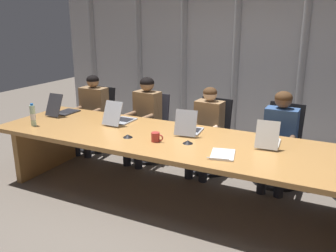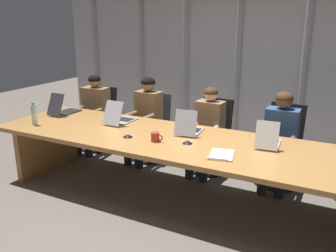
{
  "view_description": "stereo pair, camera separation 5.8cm",
  "coord_description": "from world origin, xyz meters",
  "px_view_note": "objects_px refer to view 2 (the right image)",
  "views": [
    {
      "loc": [
        1.56,
        -3.36,
        1.99
      ],
      "look_at": [
        -0.15,
        0.09,
        0.83
      ],
      "focal_mm": 38.2,
      "sensor_mm": 36.0,
      "label": 1
    },
    {
      "loc": [
        1.61,
        -3.34,
        1.99
      ],
      "look_at": [
        -0.15,
        0.09,
        0.83
      ],
      "focal_mm": 38.2,
      "sensor_mm": 36.0,
      "label": 2
    }
  ],
  "objects_px": {
    "person_left_mid": "(145,114)",
    "laptop_center": "(189,128)",
    "spiral_notepad": "(222,155)",
    "water_bottle_secondary": "(34,115)",
    "laptop_right_mid": "(268,140)",
    "office_chair_left_mid": "(152,134)",
    "office_chair_center": "(211,143)",
    "coffee_mug_near": "(155,137)",
    "office_chair_left_end": "(99,125)",
    "conference_mic_left_side": "(128,136)",
    "person_center": "(207,126)",
    "person_right_mid": "(280,134)",
    "person_left_end": "(93,108)",
    "laptop_left_end": "(64,109)",
    "laptop_left_mid": "(120,118)",
    "conference_mic_middle": "(187,142)",
    "office_chair_right_mid": "(280,154)"
  },
  "relations": [
    {
      "from": "person_center",
      "to": "conference_mic_left_side",
      "type": "height_order",
      "value": "person_center"
    },
    {
      "from": "person_left_end",
      "to": "person_right_mid",
      "type": "height_order",
      "value": "same"
    },
    {
      "from": "laptop_left_end",
      "to": "office_chair_left_end",
      "type": "distance_m",
      "value": 0.87
    },
    {
      "from": "office_chair_center",
      "to": "laptop_left_end",
      "type": "bearing_deg",
      "value": -63.85
    },
    {
      "from": "laptop_left_end",
      "to": "conference_mic_left_side",
      "type": "height_order",
      "value": "laptop_left_end"
    },
    {
      "from": "laptop_left_end",
      "to": "conference_mic_middle",
      "type": "bearing_deg",
      "value": -99.49
    },
    {
      "from": "laptop_left_mid",
      "to": "person_left_end",
      "type": "height_order",
      "value": "person_left_end"
    },
    {
      "from": "office_chair_left_mid",
      "to": "person_left_end",
      "type": "xyz_separation_m",
      "value": [
        -0.95,
        -0.16,
        0.31
      ]
    },
    {
      "from": "coffee_mug_near",
      "to": "person_left_mid",
      "type": "bearing_deg",
      "value": 125.7
    },
    {
      "from": "water_bottle_secondary",
      "to": "spiral_notepad",
      "type": "relative_size",
      "value": 0.81
    },
    {
      "from": "person_center",
      "to": "person_right_mid",
      "type": "xyz_separation_m",
      "value": [
        0.93,
        0.01,
        0.03
      ]
    },
    {
      "from": "office_chair_left_end",
      "to": "office_chair_right_mid",
      "type": "bearing_deg",
      "value": 93.94
    },
    {
      "from": "spiral_notepad",
      "to": "coffee_mug_near",
      "type": "bearing_deg",
      "value": 161.55
    },
    {
      "from": "laptop_center",
      "to": "office_chair_right_mid",
      "type": "height_order",
      "value": "laptop_center"
    },
    {
      "from": "laptop_left_mid",
      "to": "spiral_notepad",
      "type": "xyz_separation_m",
      "value": [
        1.52,
        -0.51,
        -0.05
      ]
    },
    {
      "from": "office_chair_left_end",
      "to": "laptop_right_mid",
      "type": "bearing_deg",
      "value": 78.12
    },
    {
      "from": "spiral_notepad",
      "to": "laptop_right_mid",
      "type": "bearing_deg",
      "value": 43.19
    },
    {
      "from": "office_chair_center",
      "to": "office_chair_left_mid",
      "type": "bearing_deg",
      "value": -85.7
    },
    {
      "from": "laptop_center",
      "to": "water_bottle_secondary",
      "type": "distance_m",
      "value": 1.91
    },
    {
      "from": "office_chair_center",
      "to": "conference_mic_middle",
      "type": "xyz_separation_m",
      "value": [
        0.14,
        -1.12,
        0.39
      ]
    },
    {
      "from": "office_chair_center",
      "to": "person_right_mid",
      "type": "bearing_deg",
      "value": 84.47
    },
    {
      "from": "person_left_end",
      "to": "conference_mic_middle",
      "type": "bearing_deg",
      "value": 61.53
    },
    {
      "from": "laptop_right_mid",
      "to": "person_left_end",
      "type": "distance_m",
      "value": 2.86
    },
    {
      "from": "office_chair_left_end",
      "to": "office_chair_center",
      "type": "height_order",
      "value": "office_chair_left_end"
    },
    {
      "from": "laptop_right_mid",
      "to": "person_center",
      "type": "relative_size",
      "value": 0.36
    },
    {
      "from": "laptop_left_mid",
      "to": "person_left_end",
      "type": "relative_size",
      "value": 0.38
    },
    {
      "from": "office_chair_center",
      "to": "water_bottle_secondary",
      "type": "relative_size",
      "value": 3.42
    },
    {
      "from": "spiral_notepad",
      "to": "water_bottle_secondary",
      "type": "bearing_deg",
      "value": 168.86
    },
    {
      "from": "person_left_mid",
      "to": "laptop_center",
      "type": "bearing_deg",
      "value": 62.59
    },
    {
      "from": "office_chair_left_end",
      "to": "coffee_mug_near",
      "type": "bearing_deg",
      "value": 58.68
    },
    {
      "from": "laptop_right_mid",
      "to": "person_right_mid",
      "type": "height_order",
      "value": "person_right_mid"
    },
    {
      "from": "person_left_mid",
      "to": "person_center",
      "type": "distance_m",
      "value": 0.94
    },
    {
      "from": "office_chair_center",
      "to": "person_center",
      "type": "height_order",
      "value": "person_center"
    },
    {
      "from": "water_bottle_secondary",
      "to": "coffee_mug_near",
      "type": "bearing_deg",
      "value": 5.17
    },
    {
      "from": "conference_mic_left_side",
      "to": "office_chair_right_mid",
      "type": "bearing_deg",
      "value": 40.22
    },
    {
      "from": "office_chair_center",
      "to": "spiral_notepad",
      "type": "relative_size",
      "value": 2.76
    },
    {
      "from": "office_chair_left_end",
      "to": "office_chair_left_mid",
      "type": "relative_size",
      "value": 1.02
    },
    {
      "from": "office_chair_center",
      "to": "water_bottle_secondary",
      "type": "xyz_separation_m",
      "value": [
        -1.81,
        -1.36,
        0.5
      ]
    },
    {
      "from": "person_left_end",
      "to": "coffee_mug_near",
      "type": "relative_size",
      "value": 8.48
    },
    {
      "from": "laptop_right_mid",
      "to": "person_left_mid",
      "type": "distance_m",
      "value": 1.96
    },
    {
      "from": "office_chair_left_mid",
      "to": "water_bottle_secondary",
      "type": "height_order",
      "value": "water_bottle_secondary"
    },
    {
      "from": "laptop_right_mid",
      "to": "office_chair_left_mid",
      "type": "relative_size",
      "value": 0.44
    },
    {
      "from": "person_right_mid",
      "to": "conference_mic_middle",
      "type": "xyz_separation_m",
      "value": [
        -0.78,
        -0.96,
        0.07
      ]
    },
    {
      "from": "office_chair_right_mid",
      "to": "person_right_mid",
      "type": "distance_m",
      "value": 0.35
    },
    {
      "from": "conference_mic_middle",
      "to": "spiral_notepad",
      "type": "xyz_separation_m",
      "value": [
        0.44,
        -0.17,
        -0.01
      ]
    },
    {
      "from": "office_chair_left_end",
      "to": "conference_mic_left_side",
      "type": "height_order",
      "value": "office_chair_left_end"
    },
    {
      "from": "office_chair_right_mid",
      "to": "water_bottle_secondary",
      "type": "height_order",
      "value": "water_bottle_secondary"
    },
    {
      "from": "person_left_mid",
      "to": "coffee_mug_near",
      "type": "bearing_deg",
      "value": 41.33
    },
    {
      "from": "office_chair_left_mid",
      "to": "laptop_left_end",
      "type": "bearing_deg",
      "value": -53.32
    },
    {
      "from": "person_left_end",
      "to": "coffee_mug_near",
      "type": "distance_m",
      "value": 1.99
    }
  ]
}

